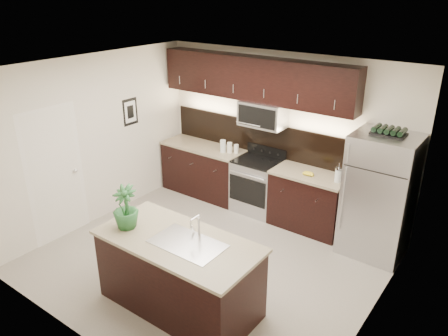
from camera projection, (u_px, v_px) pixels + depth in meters
name	position (u px, v px, depth m)	size (l,w,h in m)	color
ground	(208.00, 260.00, 6.26)	(4.50, 4.50, 0.00)	gray
room_walls	(198.00, 148.00, 5.63)	(4.52, 4.02, 2.71)	beige
counter_run	(247.00, 182.00, 7.58)	(3.51, 0.65, 0.94)	black
upper_fixtures	(256.00, 86.00, 7.03)	(3.49, 0.40, 1.66)	black
island	(179.00, 273.00, 5.19)	(1.96, 0.96, 0.94)	black
sink_faucet	(188.00, 242.00, 4.93)	(0.84, 0.50, 0.28)	silver
refrigerator	(379.00, 196.00, 6.14)	(0.87, 0.78, 1.80)	#B2B2B7
wine_rack	(389.00, 131.00, 5.77)	(0.45, 0.28, 0.10)	black
plant	(125.00, 207.00, 5.16)	(0.30, 0.30, 0.54)	#225628
canisters	(228.00, 147.00, 7.57)	(0.30, 0.19, 0.22)	silver
french_press	(338.00, 175.00, 6.43)	(0.10, 0.10, 0.29)	silver
bananas	(306.00, 173.00, 6.72)	(0.18, 0.14, 0.06)	yellow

